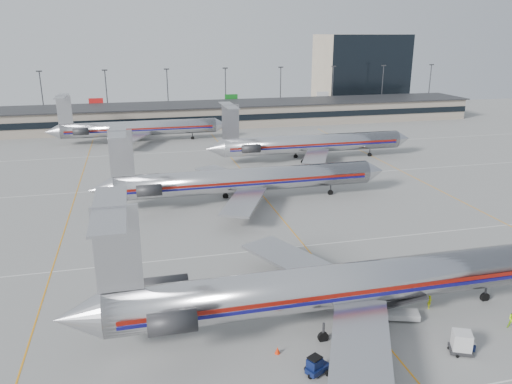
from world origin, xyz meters
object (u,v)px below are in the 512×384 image
object	(u,v)px
jet_foreground	(337,285)
tug_center	(358,355)
belt_loader	(398,313)
jet_second_row	(241,180)
uld_container	(461,342)

from	to	relation	value
jet_foreground	tug_center	distance (m)	6.91
jet_foreground	belt_loader	size ratio (longest dim) A/B	10.38
jet_second_row	uld_container	world-z (taller)	jet_second_row
jet_foreground	tug_center	world-z (taller)	jet_foreground
jet_second_row	tug_center	distance (m)	42.12
tug_center	uld_container	bearing A→B (deg)	-4.24
tug_center	uld_container	distance (m)	9.10
uld_container	jet_second_row	bearing A→B (deg)	127.51
tug_center	belt_loader	world-z (taller)	belt_loader
jet_foreground	tug_center	bearing A→B (deg)	-95.64
belt_loader	jet_second_row	bearing A→B (deg)	119.05
jet_second_row	tug_center	bearing A→B (deg)	-89.25
uld_container	jet_foreground	bearing A→B (deg)	165.77
belt_loader	tug_center	bearing A→B (deg)	-123.29
jet_second_row	tug_center	world-z (taller)	jet_second_row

